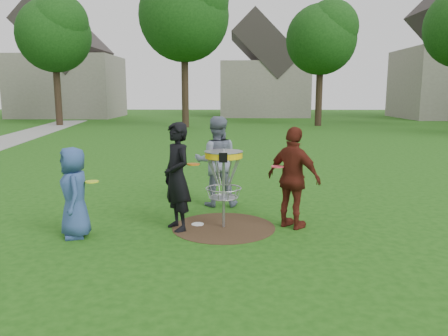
{
  "coord_description": "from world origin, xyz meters",
  "views": [
    {
      "loc": [
        0.17,
        -7.33,
        2.34
      ],
      "look_at": [
        0.0,
        0.3,
        1.0
      ],
      "focal_mm": 35.0,
      "sensor_mm": 36.0,
      "label": 1
    }
  ],
  "objects_px": {
    "player_black": "(177,177)",
    "player_maroon": "(294,178)",
    "player_blue": "(74,193)",
    "player_grey": "(216,161)",
    "disc_golf_basket": "(224,170)"
  },
  "relations": [
    {
      "from": "player_black",
      "to": "player_maroon",
      "type": "distance_m",
      "value": 1.99
    },
    {
      "from": "player_blue",
      "to": "player_grey",
      "type": "height_order",
      "value": "player_grey"
    },
    {
      "from": "disc_golf_basket",
      "to": "player_grey",
      "type": "bearing_deg",
      "value": 96.96
    },
    {
      "from": "player_blue",
      "to": "disc_golf_basket",
      "type": "distance_m",
      "value": 2.47
    },
    {
      "from": "player_grey",
      "to": "disc_golf_basket",
      "type": "relative_size",
      "value": 1.34
    },
    {
      "from": "player_blue",
      "to": "player_grey",
      "type": "distance_m",
      "value": 3.01
    },
    {
      "from": "player_blue",
      "to": "disc_golf_basket",
      "type": "xyz_separation_m",
      "value": [
        2.39,
        0.54,
        0.28
      ]
    },
    {
      "from": "disc_golf_basket",
      "to": "player_maroon",
      "type": "bearing_deg",
      "value": 0.74
    },
    {
      "from": "player_blue",
      "to": "player_maroon",
      "type": "height_order",
      "value": "player_maroon"
    },
    {
      "from": "player_black",
      "to": "player_grey",
      "type": "distance_m",
      "value": 1.74
    },
    {
      "from": "disc_golf_basket",
      "to": "player_black",
      "type": "bearing_deg",
      "value": -170.88
    },
    {
      "from": "player_black",
      "to": "disc_golf_basket",
      "type": "distance_m",
      "value": 0.8
    },
    {
      "from": "player_grey",
      "to": "disc_golf_basket",
      "type": "distance_m",
      "value": 1.52
    },
    {
      "from": "player_blue",
      "to": "player_maroon",
      "type": "relative_size",
      "value": 0.84
    },
    {
      "from": "player_black",
      "to": "disc_golf_basket",
      "type": "xyz_separation_m",
      "value": [
        0.79,
        0.13,
        0.1
      ]
    }
  ]
}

